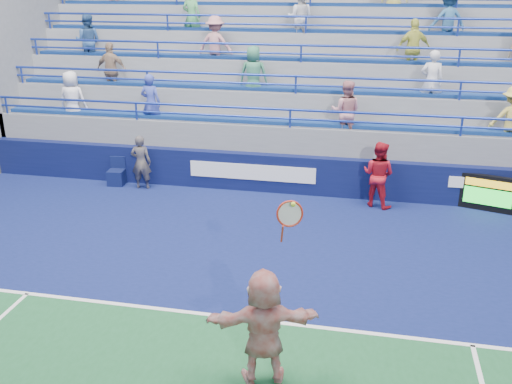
% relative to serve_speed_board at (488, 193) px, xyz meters
% --- Properties ---
extents(ground, '(120.00, 120.00, 0.00)m').
position_rel_serve_speed_board_xyz_m(ground, '(-5.31, -6.22, -0.49)').
color(ground, '#333538').
extents(sponsor_wall, '(18.00, 0.32, 1.10)m').
position_rel_serve_speed_board_xyz_m(sponsor_wall, '(-5.30, 0.27, 0.06)').
color(sponsor_wall, '#0A113B').
rests_on(sponsor_wall, ground).
extents(bleacher_stand, '(18.00, 5.60, 6.13)m').
position_rel_serve_speed_board_xyz_m(bleacher_stand, '(-5.31, 4.04, 1.06)').
color(bleacher_stand, slate).
rests_on(bleacher_stand, ground).
extents(serve_speed_board, '(1.39, 0.53, 0.97)m').
position_rel_serve_speed_board_xyz_m(serve_speed_board, '(0.00, 0.00, 0.00)').
color(serve_speed_board, black).
rests_on(serve_speed_board, ground).
extents(judge_chair, '(0.49, 0.49, 0.82)m').
position_rel_serve_speed_board_xyz_m(judge_chair, '(-10.32, -0.09, -0.22)').
color(judge_chair, '#0D143F').
rests_on(judge_chair, ground).
extents(tennis_player, '(1.80, 1.00, 2.96)m').
position_rel_serve_speed_board_xyz_m(tennis_player, '(-4.47, -7.71, 0.44)').
color(tennis_player, white).
rests_on(tennis_player, ground).
extents(line_judge, '(0.62, 0.44, 1.58)m').
position_rel_serve_speed_board_xyz_m(line_judge, '(-9.48, -0.21, 0.30)').
color(line_judge, '#121733').
rests_on(line_judge, ground).
extents(ball_girl, '(1.07, 0.97, 1.78)m').
position_rel_serve_speed_board_xyz_m(ball_girl, '(-2.84, -0.23, 0.40)').
color(ball_girl, '#B01422').
rests_on(ball_girl, ground).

